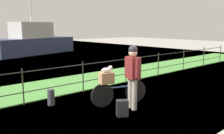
# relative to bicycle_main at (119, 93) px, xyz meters

# --- Properties ---
(ground_plane) EXTENTS (60.00, 60.00, 0.00)m
(ground_plane) POSITION_rel_bicycle_main_xyz_m (1.01, -0.53, -0.34)
(ground_plane) COLOR gray
(grass_strip) EXTENTS (27.00, 2.40, 0.03)m
(grass_strip) POSITION_rel_bicycle_main_xyz_m (1.01, 3.02, -0.33)
(grass_strip) COLOR #478438
(grass_strip) RESTS_ON ground
(harbor_water) EXTENTS (30.00, 30.00, 0.00)m
(harbor_water) POSITION_rel_bicycle_main_xyz_m (1.01, 12.31, -0.34)
(harbor_water) COLOR slate
(harbor_water) RESTS_ON ground
(iron_fence) EXTENTS (18.04, 0.04, 1.03)m
(iron_fence) POSITION_rel_bicycle_main_xyz_m (1.01, 1.73, 0.26)
(iron_fence) COLOR #28231E
(iron_fence) RESTS_ON ground
(bicycle_main) EXTENTS (1.63, 0.52, 0.65)m
(bicycle_main) POSITION_rel_bicycle_main_xyz_m (0.00, 0.00, 0.00)
(bicycle_main) COLOR black
(bicycle_main) RESTS_ON ground
(wooden_crate) EXTENTS (0.42, 0.35, 0.29)m
(wooden_crate) POSITION_rel_bicycle_main_xyz_m (-0.36, 0.11, 0.45)
(wooden_crate) COLOR #A87F51
(wooden_crate) RESTS_ON bicycle_main
(terrier_dog) EXTENTS (0.32, 0.21, 0.18)m
(terrier_dog) POSITION_rel_bicycle_main_xyz_m (-0.34, 0.10, 0.68)
(terrier_dog) COLOR silver
(terrier_dog) RESTS_ON wooden_crate
(cyclist_person) EXTENTS (0.36, 0.52, 1.68)m
(cyclist_person) POSITION_rel_bicycle_main_xyz_m (0.03, -0.48, 0.66)
(cyclist_person) COLOR gray
(cyclist_person) RESTS_ON ground
(backpack_on_paving) EXTENTS (0.33, 0.30, 0.40)m
(backpack_on_paving) POSITION_rel_bicycle_main_xyz_m (-0.54, -0.69, -0.14)
(backpack_on_paving) COLOR black
(backpack_on_paving) RESTS_ON ground
(mooring_bollard) EXTENTS (0.20, 0.20, 0.44)m
(mooring_bollard) POSITION_rel_bicycle_main_xyz_m (-1.43, 1.23, -0.12)
(mooring_bollard) COLOR #38383D
(mooring_bollard) RESTS_ON ground
(moored_boat_near) EXTENTS (7.35, 4.12, 4.08)m
(moored_boat_near) POSITION_rel_bicycle_main_xyz_m (3.61, 13.72, 0.57)
(moored_boat_near) COLOR #2D3856
(moored_boat_near) RESTS_ON ground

